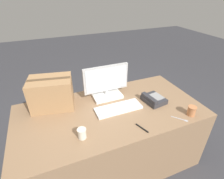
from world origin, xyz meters
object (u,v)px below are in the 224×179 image
object	(u,v)px
keyboard	(118,108)
cardboard_box	(52,93)
spoon	(182,120)
pen_marker	(142,128)
desk_phone	(153,99)
paper_cup_left	(82,133)
paper_cup_right	(192,111)
monitor	(106,84)

from	to	relation	value
keyboard	cardboard_box	distance (m)	0.66
spoon	pen_marker	bearing A→B (deg)	-136.27
desk_phone	paper_cup_left	distance (m)	0.83
pen_marker	spoon	bearing A→B (deg)	64.71
paper_cup_right	spoon	world-z (taller)	paper_cup_right
desk_phone	paper_cup_left	xyz separation A→B (m)	(-0.80, -0.21, 0.01)
monitor	keyboard	world-z (taller)	monitor
paper_cup_right	pen_marker	xyz separation A→B (m)	(-0.52, 0.01, -0.04)
cardboard_box	spoon	bearing A→B (deg)	-32.36
desk_phone	spoon	bearing A→B (deg)	-84.15
paper_cup_right	cardboard_box	size ratio (longest dim) A/B	0.21
monitor	paper_cup_left	distance (m)	0.65
monitor	pen_marker	distance (m)	0.62
keyboard	pen_marker	xyz separation A→B (m)	(0.07, -0.32, -0.01)
monitor	pen_marker	size ratio (longest dim) A/B	3.68
paper_cup_left	cardboard_box	size ratio (longest dim) A/B	0.20
monitor	paper_cup_right	distance (m)	0.87
spoon	paper_cup_right	bearing A→B (deg)	62.99
paper_cup_left	paper_cup_right	bearing A→B (deg)	-6.00
monitor	keyboard	xyz separation A→B (m)	(0.02, -0.28, -0.13)
monitor	keyboard	size ratio (longest dim) A/B	1.05
monitor	spoon	bearing A→B (deg)	-52.41
keyboard	paper_cup_right	size ratio (longest dim) A/B	5.01
spoon	cardboard_box	xyz separation A→B (m)	(-1.05, 0.66, 0.15)
paper_cup_left	spoon	distance (m)	0.90
desk_phone	cardboard_box	bearing A→B (deg)	153.76
cardboard_box	paper_cup_left	bearing A→B (deg)	-73.40
desk_phone	pen_marker	size ratio (longest dim) A/B	1.83
pen_marker	keyboard	bearing A→B (deg)	173.61
keyboard	paper_cup_left	world-z (taller)	paper_cup_left
pen_marker	paper_cup_left	bearing A→B (deg)	-120.12
pen_marker	paper_cup_right	bearing A→B (deg)	69.24
keyboard	pen_marker	bearing A→B (deg)	-77.27
monitor	paper_cup_left	bearing A→B (deg)	-128.04
monitor	desk_phone	size ratio (longest dim) A/B	2.01
keyboard	desk_phone	xyz separation A→B (m)	(0.39, -0.02, 0.02)
paper_cup_left	desk_phone	bearing A→B (deg)	14.51
spoon	pen_marker	distance (m)	0.40
monitor	paper_cup_right	world-z (taller)	monitor
monitor	cardboard_box	distance (m)	0.55
desk_phone	spoon	xyz separation A→B (m)	(0.08, -0.34, -0.03)
desk_phone	paper_cup_right	size ratio (longest dim) A/B	2.62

